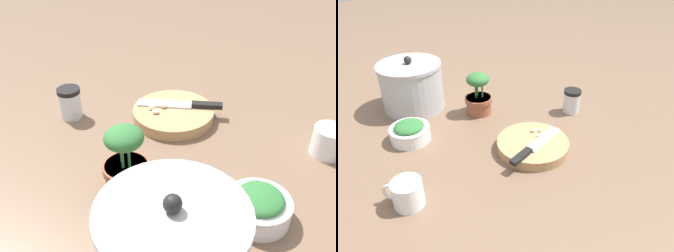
{
  "view_description": "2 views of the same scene",
  "coord_description": "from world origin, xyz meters",
  "views": [
    {
      "loc": [
        -0.38,
        0.66,
        0.57
      ],
      "look_at": [
        0.03,
        -0.01,
        0.04
      ],
      "focal_mm": 40.0,
      "sensor_mm": 36.0,
      "label": 1
    },
    {
      "loc": [
        -0.38,
        -0.8,
        0.62
      ],
      "look_at": [
        0.01,
        -0.03,
        0.06
      ],
      "focal_mm": 35.0,
      "sensor_mm": 36.0,
      "label": 2
    }
  ],
  "objects": [
    {
      "name": "coffee_mug",
      "position": [
        -0.33,
        -0.16,
        0.04
      ],
      "size": [
        0.1,
        0.08,
        0.07
      ],
      "color": "white",
      "rests_on": "ground_plane"
    },
    {
      "name": "chef_knife",
      "position": [
        0.05,
        -0.13,
        0.04
      ],
      "size": [
        0.23,
        0.13,
        0.01
      ],
      "rotation": [
        0.0,
        0.0,
        5.15
      ],
      "color": "black",
      "rests_on": "cutting_board"
    },
    {
      "name": "garlic_cloves",
      "position": [
        0.1,
        -0.08,
        0.04
      ],
      "size": [
        0.04,
        0.06,
        0.01
      ],
      "color": "#EFE1CA",
      "rests_on": "cutting_board"
    },
    {
      "name": "ground_plane",
      "position": [
        0.0,
        0.0,
        0.0
      ],
      "size": [
        5.0,
        5.0,
        0.0
      ],
      "primitive_type": "plane",
      "color": "brown"
    },
    {
      "name": "stock_pot",
      "position": [
        -0.19,
        0.34,
        0.09
      ],
      "size": [
        0.23,
        0.23,
        0.2
      ],
      "color": "#B2B2B7",
      "rests_on": "ground_plane"
    },
    {
      "name": "potted_herb",
      "position": [
        0.01,
        0.19,
        0.07
      ],
      "size": [
        0.1,
        0.1,
        0.16
      ],
      "color": "#935138",
      "rests_on": "ground_plane"
    },
    {
      "name": "spice_jar",
      "position": [
        0.32,
        0.04,
        0.04
      ],
      "size": [
        0.06,
        0.06,
        0.09
      ],
      "color": "silver",
      "rests_on": "ground_plane"
    },
    {
      "name": "cutting_board",
      "position": [
        0.07,
        -0.1,
        0.02
      ],
      "size": [
        0.22,
        0.22,
        0.03
      ],
      "color": "tan",
      "rests_on": "ground_plane"
    },
    {
      "name": "herb_bowl",
      "position": [
        -0.26,
        0.12,
        0.03
      ],
      "size": [
        0.13,
        0.13,
        0.07
      ],
      "color": "white",
      "rests_on": "ground_plane"
    }
  ]
}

